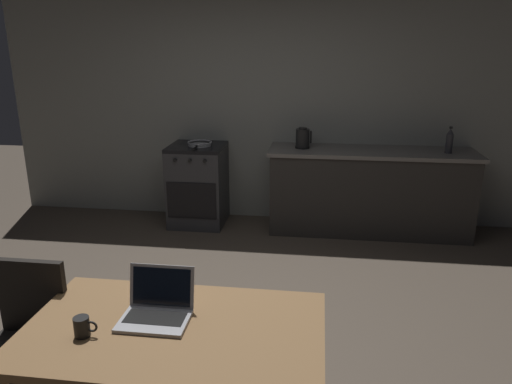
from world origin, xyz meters
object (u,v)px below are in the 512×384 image
object	(u,v)px
stove_oven	(198,185)
laptop	(157,309)
chair	(26,335)
coffee_mug	(82,327)
frying_pan	(200,144)
electric_kettle	(303,138)
dining_table	(174,340)
bottle	(449,141)

from	to	relation	value
stove_oven	laptop	size ratio (longest dim) A/B	2.84
stove_oven	chair	xyz separation A→B (m)	(-0.14, -3.08, 0.07)
chair	coffee_mug	size ratio (longest dim) A/B	8.28
frying_pan	stove_oven	bearing A→B (deg)	147.58
chair	electric_kettle	bearing A→B (deg)	44.20
dining_table	chair	xyz separation A→B (m)	(-0.85, 0.14, -0.14)
frying_pan	coffee_mug	distance (m)	3.33
stove_oven	laptop	xyz separation A→B (m)	(0.61, -3.15, 0.33)
chair	bottle	world-z (taller)	bottle
stove_oven	coffee_mug	world-z (taller)	stove_oven
laptop	bottle	world-z (taller)	bottle
chair	coffee_mug	distance (m)	0.60
bottle	frying_pan	bearing A→B (deg)	179.51
stove_oven	electric_kettle	xyz separation A→B (m)	(1.16, 0.00, 0.56)
stove_oven	dining_table	xyz separation A→B (m)	(0.71, -3.22, 0.21)
laptop	frying_pan	world-z (taller)	laptop
stove_oven	electric_kettle	bearing A→B (deg)	0.12
electric_kettle	coffee_mug	bearing A→B (deg)	-104.01
stove_oven	frying_pan	size ratio (longest dim) A/B	2.05
electric_kettle	bottle	bearing A→B (deg)	-1.92
dining_table	electric_kettle	xyz separation A→B (m)	(0.46, 3.22, 0.35)
chair	laptop	xyz separation A→B (m)	(0.75, -0.07, 0.26)
coffee_mug	electric_kettle	bearing A→B (deg)	75.99
chair	electric_kettle	distance (m)	3.38
dining_table	chair	world-z (taller)	chair
coffee_mug	bottle	bearing A→B (deg)	54.81
frying_pan	coffee_mug	size ratio (longest dim) A/B	4.06
stove_oven	chair	distance (m)	3.09
frying_pan	coffee_mug	world-z (taller)	frying_pan
dining_table	electric_kettle	bearing A→B (deg)	81.96
electric_kettle	coffee_mug	xyz separation A→B (m)	(-0.83, -3.34, -0.23)
stove_oven	laptop	bearing A→B (deg)	-79.12
laptop	chair	bearing A→B (deg)	179.55
stove_oven	dining_table	distance (m)	3.30
laptop	electric_kettle	bearing A→B (deg)	85.19
laptop	frying_pan	distance (m)	3.18
bottle	laptop	bearing A→B (deg)	-123.32
laptop	electric_kettle	distance (m)	3.21
chair	electric_kettle	xyz separation A→B (m)	(1.31, 3.08, 0.49)
electric_kettle	bottle	size ratio (longest dim) A/B	0.81
chair	coffee_mug	world-z (taller)	chair
dining_table	chair	distance (m)	0.87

